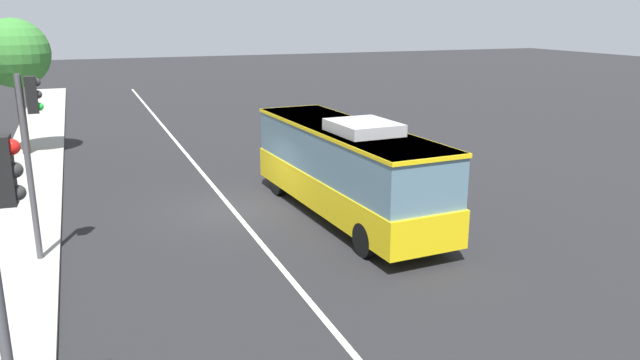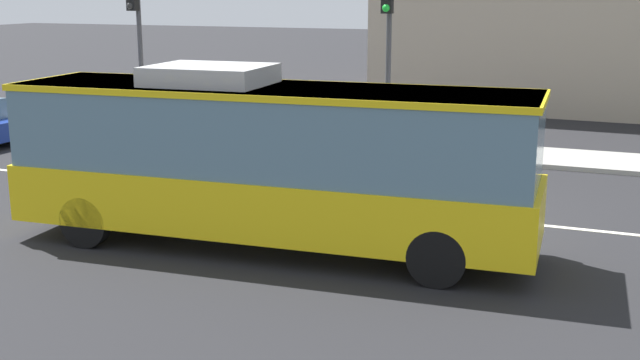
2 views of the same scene
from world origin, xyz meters
TOP-DOWN VIEW (x-y plane):
  - ground_plane at (0.00, 0.00)m, footprint 160.00×160.00m
  - sidewalk_kerb at (0.00, 6.90)m, footprint 80.00×2.58m
  - lane_centre_line at (0.00, 0.00)m, footprint 76.00×0.16m
  - transit_bus at (-2.19, -3.38)m, footprint 10.13×3.06m
  - traffic_light_near_corner at (-2.72, 5.95)m, footprint 0.34×0.62m
  - traffic_light_mid_block at (-11.31, 5.88)m, footprint 0.33×0.62m

SIDE VIEW (x-z plane):
  - ground_plane at x=0.00m, z-range 0.00..0.00m
  - lane_centre_line at x=0.00m, z-range 0.00..0.01m
  - sidewalk_kerb at x=0.00m, z-range 0.00..0.14m
  - transit_bus at x=-2.19m, z-range 0.08..3.54m
  - traffic_light_near_corner at x=-2.72m, z-range 0.96..6.16m
  - traffic_light_mid_block at x=-11.31m, z-range 0.96..6.16m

